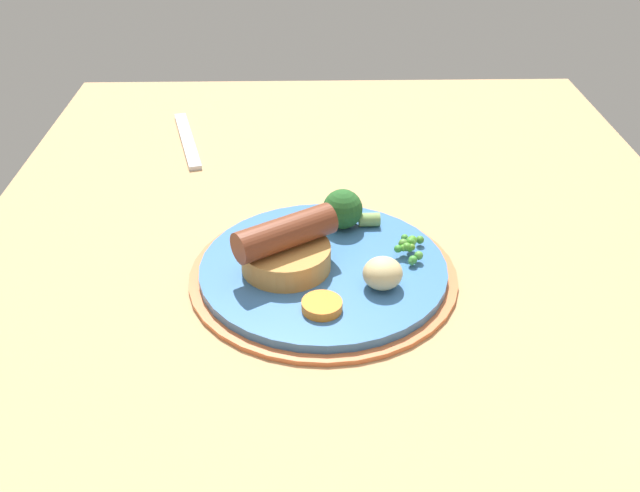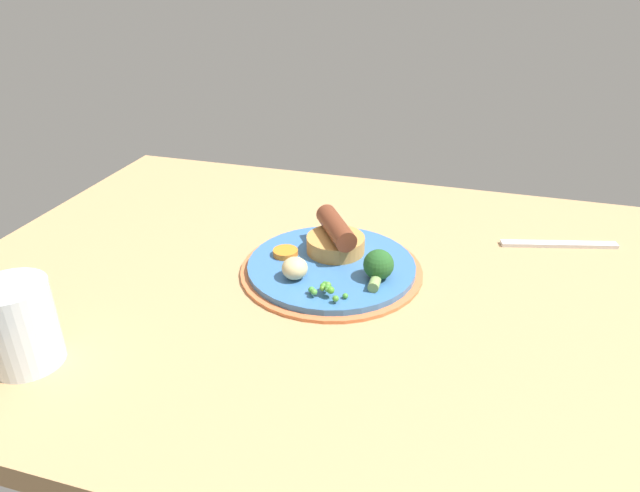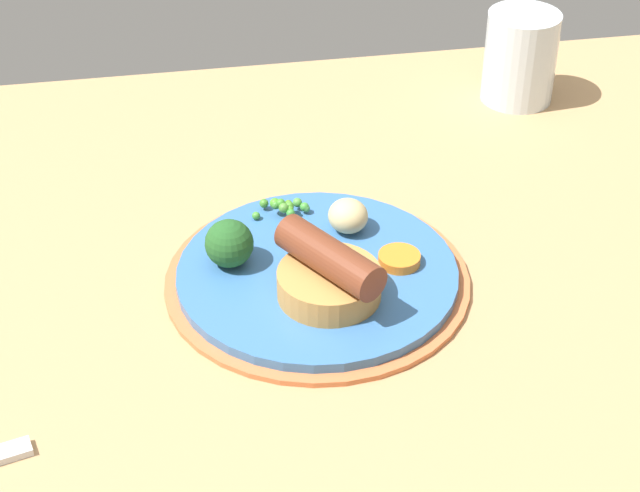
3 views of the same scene
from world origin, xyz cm
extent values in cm
cube|color=tan|center=(0.00, 0.00, 1.50)|extent=(110.00, 80.00, 3.00)
cylinder|color=#CC6B3D|center=(-1.15, 2.21, 3.25)|extent=(26.31, 26.31, 0.50)
cylinder|color=#386BA8|center=(-1.15, 2.21, 3.70)|extent=(24.20, 24.20, 1.40)
cylinder|color=#BC8442|center=(-1.52, 5.82, 5.59)|extent=(8.66, 8.66, 2.38)
cylinder|color=#33190C|center=(-1.52, 5.82, 6.63)|extent=(6.93, 6.93, 0.30)
cylinder|color=brown|center=(-1.52, 5.82, 8.33)|extent=(8.07, 10.18, 3.10)
sphere|color=#3D822F|center=(1.17, -6.49, 5.57)|extent=(0.81, 0.81, 0.81)
sphere|color=#43862D|center=(2.11, -7.68, 5.08)|extent=(0.85, 0.85, 0.85)
sphere|color=#418A2F|center=(-0.21, -6.34, 5.49)|extent=(0.80, 0.80, 0.80)
sphere|color=#4C983F|center=(0.76, -6.66, 5.62)|extent=(0.77, 0.77, 0.77)
sphere|color=#479727|center=(1.20, -6.73, 5.61)|extent=(0.99, 0.99, 0.99)
sphere|color=green|center=(-1.48, -6.49, 5.06)|extent=(0.84, 0.84, 0.84)
sphere|color=#4E8D35|center=(0.55, -5.74, 5.67)|extent=(0.94, 0.94, 0.94)
sphere|color=#3A8F33|center=(0.49, -5.18, 5.40)|extent=(0.80, 0.80, 0.80)
sphere|color=#4E8226|center=(0.23, -6.54, 5.56)|extent=(0.70, 0.70, 0.70)
sphere|color=#4D992F|center=(0.91, -6.66, 5.60)|extent=(0.79, 0.79, 0.79)
sphere|color=#46912B|center=(0.06, -6.04, 5.61)|extent=(0.88, 0.88, 0.88)
sphere|color=#408A3F|center=(-1.62, -6.36, 4.95)|extent=(0.70, 0.70, 0.70)
sphere|color=#41872B|center=(0.24, -6.20, 5.60)|extent=(0.70, 0.70, 0.70)
sphere|color=#3E892C|center=(0.72, -6.49, 5.73)|extent=(0.87, 0.87, 0.87)
sphere|color=#4B992D|center=(0.23, -5.71, 5.50)|extent=(0.71, 0.71, 0.71)
sphere|color=#4D963B|center=(-0.93, -7.13, 5.20)|extent=(0.88, 0.88, 0.88)
sphere|color=#428E33|center=(3.04, -6.26, 4.78)|extent=(0.75, 0.75, 0.75)
sphere|color=#235623|center=(6.09, -0.49, 6.50)|extent=(4.21, 4.21, 4.21)
cylinder|color=#7A9E56|center=(6.16, -2.86, 5.14)|extent=(1.54, 2.28, 1.47)
ellipsoid|color=#CCB77F|center=(-4.89, -3.17, 5.90)|extent=(4.28, 4.41, 3.00)
cylinder|color=orange|center=(-8.27, 2.52, 4.84)|extent=(4.68, 4.68, 0.88)
cylinder|color=silver|center=(-28.74, -26.92, 8.01)|extent=(7.89, 7.89, 10.03)
camera|label=1|loc=(-58.68, 3.82, 43.53)|focal=40.00mm
camera|label=2|loc=(17.43, -66.69, 45.03)|focal=32.00mm
camera|label=3|loc=(11.31, 73.88, 59.88)|focal=60.00mm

